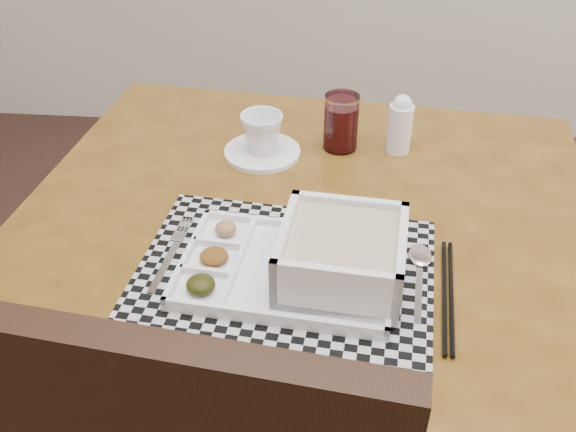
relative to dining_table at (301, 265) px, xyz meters
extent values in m
cube|color=#4C2E0D|center=(0.00, 0.00, 0.06)|extent=(1.09, 1.09, 0.04)
cylinder|color=#4C2E0D|center=(-0.40, 0.49, -0.32)|extent=(0.05, 0.05, 0.70)
cylinder|color=#4C2E0D|center=(0.49, 0.40, -0.32)|extent=(0.05, 0.05, 0.70)
cube|color=#4C2E0D|center=(0.04, 0.42, 0.00)|extent=(0.85, 0.12, 0.08)
cube|color=#4C2E0D|center=(-0.42, 0.04, 0.00)|extent=(0.12, 0.85, 0.08)
cube|color=#4C2E0D|center=(0.42, -0.04, 0.00)|extent=(0.12, 0.85, 0.08)
cube|color=#B0AFB7|center=(-0.02, -0.11, 0.08)|extent=(0.48, 0.39, 0.00)
cube|color=white|center=(-0.01, -0.12, 0.08)|extent=(0.34, 0.25, 0.01)
cube|color=white|center=(0.00, -0.01, 0.10)|extent=(0.32, 0.04, 0.01)
cube|color=white|center=(-0.02, -0.22, 0.10)|extent=(0.32, 0.04, 0.01)
cube|color=white|center=(-0.17, -0.10, 0.10)|extent=(0.03, 0.22, 0.01)
cube|color=white|center=(0.14, -0.13, 0.10)|extent=(0.03, 0.22, 0.01)
cube|color=white|center=(-0.09, -0.11, 0.10)|extent=(0.03, 0.20, 0.01)
cube|color=white|center=(-0.13, -0.14, 0.10)|extent=(0.08, 0.02, 0.01)
cube|color=white|center=(-0.13, -0.07, 0.10)|extent=(0.08, 0.02, 0.01)
ellipsoid|color=black|center=(-0.13, -0.17, 0.10)|extent=(0.04, 0.04, 0.02)
ellipsoid|color=#472B0B|center=(-0.13, -0.10, 0.10)|extent=(0.04, 0.04, 0.02)
ellipsoid|color=olive|center=(-0.12, -0.04, 0.10)|extent=(0.03, 0.03, 0.02)
cube|color=white|center=(0.07, -0.12, 0.10)|extent=(0.20, 0.20, 0.01)
cube|color=white|center=(0.08, -0.04, 0.13)|extent=(0.18, 0.03, 0.08)
cube|color=white|center=(0.06, -0.20, 0.13)|extent=(0.18, 0.03, 0.08)
cube|color=white|center=(-0.02, -0.11, 0.13)|extent=(0.03, 0.18, 0.08)
cube|color=white|center=(0.15, -0.13, 0.13)|extent=(0.03, 0.18, 0.08)
cube|color=#C2B990|center=(0.07, -0.12, 0.13)|extent=(0.17, 0.17, 0.07)
cube|color=silver|center=(-0.20, -0.12, 0.08)|extent=(0.02, 0.12, 0.00)
cube|color=silver|center=(-0.20, -0.04, 0.08)|extent=(0.02, 0.02, 0.00)
cube|color=silver|center=(-0.20, -0.01, 0.08)|extent=(0.01, 0.04, 0.00)
cube|color=silver|center=(-0.20, -0.01, 0.08)|extent=(0.01, 0.04, 0.00)
cube|color=silver|center=(-0.19, -0.01, 0.08)|extent=(0.01, 0.04, 0.00)
cube|color=silver|center=(-0.19, -0.01, 0.08)|extent=(0.01, 0.04, 0.00)
cube|color=silver|center=(0.18, -0.14, 0.08)|extent=(0.02, 0.12, 0.00)
ellipsoid|color=silver|center=(0.19, -0.06, 0.08)|extent=(0.04, 0.06, 0.01)
cylinder|color=black|center=(0.22, -0.14, 0.08)|extent=(0.03, 0.24, 0.01)
cylinder|color=black|center=(0.23, -0.14, 0.08)|extent=(0.03, 0.24, 0.01)
cylinder|color=white|center=(-0.09, 0.24, 0.08)|extent=(0.15, 0.15, 0.01)
imported|color=white|center=(-0.09, 0.24, 0.12)|extent=(0.09, 0.09, 0.08)
cylinder|color=white|center=(0.06, 0.28, 0.13)|extent=(0.07, 0.07, 0.11)
cylinder|color=#3F050B|center=(0.06, 0.28, 0.12)|extent=(0.06, 0.06, 0.09)
cylinder|color=white|center=(0.17, 0.28, 0.12)|extent=(0.05, 0.05, 0.10)
sphere|color=white|center=(0.17, 0.28, 0.18)|extent=(0.04, 0.04, 0.04)
camera|label=1|loc=(0.05, -0.84, 0.72)|focal=40.00mm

